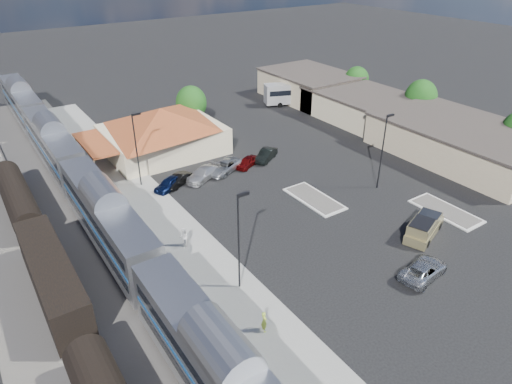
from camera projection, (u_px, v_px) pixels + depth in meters
ground at (298, 218)px, 48.11m from camera, size 280.00×280.00×0.00m
railbed at (73, 245)px, 43.62m from camera, size 16.00×100.00×0.12m
platform at (169, 226)px, 46.55m from camera, size 5.50×92.00×0.18m
passenger_train at (108, 222)px, 42.05m from camera, size 3.00×104.00×5.55m
freight_cars at (53, 279)px, 36.36m from camera, size 2.80×46.00×4.00m
station_depot at (162, 130)px, 61.81m from camera, size 18.35×12.24×6.20m
buildings_east at (382, 112)px, 71.11m from camera, size 14.40×51.40×4.80m
traffic_island_south at (314, 199)px, 51.47m from camera, size 3.30×7.50×0.21m
traffic_island_north at (446, 211)px, 49.10m from camera, size 3.30×7.50×0.21m
lamp_plat_s at (239, 235)px, 35.84m from camera, size 1.08×0.25×9.00m
lamp_plat_n at (137, 144)px, 51.83m from camera, size 1.08×0.25×9.00m
lamp_lot at (384, 146)px, 51.46m from camera, size 1.08×0.25×9.00m
tree_east_b at (421, 97)px, 71.45m from camera, size 4.94×4.94×6.96m
tree_east_c at (356, 80)px, 81.84m from camera, size 4.41×4.41×6.21m
tree_depot at (191, 103)px, 69.44m from camera, size 4.71×4.71×6.63m
pickup_truck at (425, 227)px, 44.84m from camera, size 6.25×4.04×2.03m
suv at (424, 270)px, 39.32m from camera, size 5.51×3.14×1.45m
coach_bus at (298, 92)px, 80.77m from camera, size 11.98×6.66×3.80m
person_a at (264, 321)px, 33.48m from camera, size 0.57×0.74×1.80m
person_b at (183, 237)px, 42.88m from camera, size 1.02×1.14×1.93m
parked_car_a at (169, 183)px, 53.36m from camera, size 4.56×3.39×1.44m
parked_car_b at (178, 180)px, 54.21m from camera, size 4.24×3.16×1.33m
parked_car_c at (203, 174)px, 55.52m from camera, size 5.54×4.05×1.49m
parked_car_d at (224, 167)px, 57.31m from camera, size 5.93×4.54×1.50m
parked_car_e at (247, 162)px, 58.70m from camera, size 4.13×3.04×1.31m
parked_car_f at (266, 155)px, 60.45m from camera, size 4.60×3.61×1.46m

